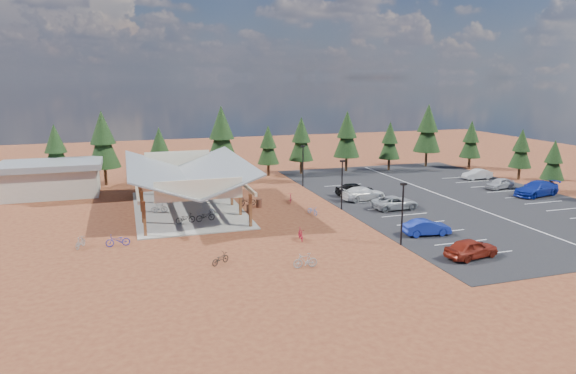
{
  "coord_description": "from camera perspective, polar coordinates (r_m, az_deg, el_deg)",
  "views": [
    {
      "loc": [
        -15.73,
        -44.96,
        13.26
      ],
      "look_at": [
        -0.33,
        3.38,
        2.43
      ],
      "focal_mm": 32.0,
      "sensor_mm": 36.0,
      "label": 1
    }
  ],
  "objects": [
    {
      "name": "ground",
      "position": [
        49.45,
        1.55,
        -3.51
      ],
      "size": [
        140.0,
        140.0,
        0.0
      ],
      "primitive_type": "plane",
      "color": "#5A2617",
      "rests_on": "ground"
    },
    {
      "name": "asphalt_lot",
      "position": [
        60.4,
        17.4,
        -1.18
      ],
      "size": [
        27.0,
        44.0,
        0.04
      ],
      "primitive_type": "cube",
      "color": "black",
      "rests_on": "ground"
    },
    {
      "name": "concrete_pad",
      "position": [
        53.92,
        -11.04,
        -2.36
      ],
      "size": [
        10.6,
        18.6,
        0.1
      ],
      "primitive_type": "cube",
      "color": "gray",
      "rests_on": "ground"
    },
    {
      "name": "bike_pavilion",
      "position": [
        53.12,
        -11.2,
        1.58
      ],
      "size": [
        11.65,
        19.4,
        4.97
      ],
      "color": "brown",
      "rests_on": "concrete_pad"
    },
    {
      "name": "outbuilding",
      "position": [
        64.49,
        -24.75,
        0.9
      ],
      "size": [
        11.0,
        7.0,
        3.9
      ],
      "color": "#ADA593",
      "rests_on": "ground"
    },
    {
      "name": "lamp_post_0",
      "position": [
        41.93,
        12.6,
        -2.45
      ],
      "size": [
        0.5,
        0.25,
        5.14
      ],
      "color": "black",
      "rests_on": "ground"
    },
    {
      "name": "lamp_post_1",
      "position": [
        52.36,
        6.02,
        0.65
      ],
      "size": [
        0.5,
        0.25,
        5.14
      ],
      "color": "black",
      "rests_on": "ground"
    },
    {
      "name": "lamp_post_2",
      "position": [
        63.34,
        1.68,
        2.7
      ],
      "size": [
        0.5,
        0.25,
        5.14
      ],
      "color": "black",
      "rests_on": "ground"
    },
    {
      "name": "trash_bin_0",
      "position": [
        51.52,
        -4.31,
        -2.39
      ],
      "size": [
        0.6,
        0.6,
        0.9
      ],
      "primitive_type": "cylinder",
      "color": "#4D291B",
      "rests_on": "ground"
    },
    {
      "name": "trash_bin_1",
      "position": [
        53.56,
        -3.25,
        -1.81
      ],
      "size": [
        0.6,
        0.6,
        0.9
      ],
      "primitive_type": "cylinder",
      "color": "#4D291B",
      "rests_on": "ground"
    },
    {
      "name": "pine_0",
      "position": [
        68.17,
        -24.41,
        3.84
      ],
      "size": [
        3.37,
        3.37,
        7.86
      ],
      "color": "#382314",
      "rests_on": "ground"
    },
    {
      "name": "pine_1",
      "position": [
        67.73,
        -19.88,
        4.93
      ],
      "size": [
        4.01,
        4.01,
        9.35
      ],
      "color": "#382314",
      "rests_on": "ground"
    },
    {
      "name": "pine_2",
      "position": [
        67.72,
        -14.08,
        4.13
      ],
      "size": [
        3.06,
        3.06,
        7.13
      ],
      "color": "#382314",
      "rests_on": "ground"
    },
    {
      "name": "pine_3",
      "position": [
        67.46,
        -7.38,
        5.75
      ],
      "size": [
        4.2,
        4.2,
        9.78
      ],
      "color": "#382314",
      "rests_on": "ground"
    },
    {
      "name": "pine_4",
      "position": [
        70.24,
        -2.22,
        4.66
      ],
      "size": [
        2.99,
        2.99,
        6.96
      ],
      "color": "#382314",
      "rests_on": "ground"
    },
    {
      "name": "pine_5",
      "position": [
        71.54,
        1.48,
        5.33
      ],
      "size": [
        3.45,
        3.45,
        8.03
      ],
      "color": "#382314",
      "rests_on": "ground"
    },
    {
      "name": "pine_6",
      "position": [
        74.02,
        6.56,
        5.81
      ],
      "size": [
        3.74,
        3.74,
        8.72
      ],
      "color": "#382314",
      "rests_on": "ground"
    },
    {
      "name": "pine_7",
      "position": [
        75.96,
        11.24,
        5.07
      ],
      "size": [
        3.05,
        3.05,
        7.11
      ],
      "color": "#382314",
      "rests_on": "ground"
    },
    {
      "name": "pine_8",
      "position": [
        80.38,
        15.26,
        6.29
      ],
      "size": [
        4.06,
        4.06,
        9.46
      ],
      "color": "#382314",
      "rests_on": "ground"
    },
    {
      "name": "pine_11",
      "position": [
        67.99,
        27.42,
        2.67
      ],
      "size": [
        2.66,
        2.66,
        6.19
      ],
      "color": "#382314",
      "rests_on": "ground"
    },
    {
      "name": "pine_12",
      "position": [
        74.24,
        24.49,
        3.9
      ],
      "size": [
        2.9,
        2.9,
        6.76
      ],
      "color": "#382314",
      "rests_on": "ground"
    },
    {
      "name": "pine_13",
      "position": [
        80.29,
        19.66,
        4.99
      ],
      "size": [
        3.07,
        3.07,
        7.16
      ],
      "color": "#382314",
      "rests_on": "ground"
    },
    {
      "name": "bike_0",
      "position": [
        48.25,
        -11.33,
        -3.43
      ],
      "size": [
        1.93,
        0.97,
        0.97
      ],
      "primitive_type": "imported",
      "rotation": [
        0.0,
        0.0,
        1.75
      ],
      "color": "black",
      "rests_on": "concrete_pad"
    },
    {
      "name": "bike_1",
      "position": [
        52.58,
        -14.14,
        -2.28
      ],
      "size": [
        1.65,
        0.59,
        0.97
      ],
      "primitive_type": "imported",
      "rotation": [
        0.0,
        0.0,
        1.49
      ],
      "color": "gray",
      "rests_on": "concrete_pad"
    },
    {
      "name": "bike_2",
      "position": [
        56.94,
        -12.83,
        -1.14
      ],
      "size": [
        1.87,
        1.09,
        0.93
      ],
      "primitive_type": "imported",
      "rotation": [
        0.0,
        0.0,
        1.86
      ],
      "color": "navy",
      "rests_on": "concrete_pad"
    },
    {
      "name": "bike_3",
      "position": [
        60.54,
        -13.35,
        -0.31
      ],
      "size": [
        1.86,
        0.71,
        1.09
      ],
      "primitive_type": "imported",
      "rotation": [
        0.0,
        0.0,
        1.68
      ],
      "color": "maroon",
      "rests_on": "concrete_pad"
    },
    {
      "name": "bike_4",
      "position": [
        48.69,
        -9.17,
        -3.21
      ],
      "size": [
        1.91,
        0.98,
        0.96
      ],
      "primitive_type": "imported",
      "rotation": [
        0.0,
        0.0,
        1.77
      ],
      "color": "black",
      "rests_on": "concrete_pad"
    },
    {
      "name": "bike_5",
      "position": [
        50.51,
        -9.09,
        -2.59
      ],
      "size": [
        1.82,
        0.75,
        1.06
      ],
      "primitive_type": "imported",
      "rotation": [
        0.0,
        0.0,
        1.42
      ],
      "color": "gray",
      "rests_on": "concrete_pad"
    },
    {
      "name": "bike_6",
      "position": [
        57.76,
        -7.92,
        -0.76
      ],
      "size": [
        1.93,
        1.2,
        0.96
      ],
      "primitive_type": "imported",
      "rotation": [
        0.0,
        0.0,
        1.24
      ],
      "color": "navy",
      "rests_on": "concrete_pad"
    },
    {
      "name": "bike_7",
      "position": [
        58.82,
        -9.56,
        -0.58
      ],
      "size": [
        1.59,
        0.5,
        0.95
      ],
      "primitive_type": "imported",
      "rotation": [
        0.0,
        0.0,
        1.54
      ],
      "color": "#9C2814",
      "rests_on": "concrete_pad"
    },
    {
      "name": "bike_9",
      "position": [
        44.13,
        -22.08,
        -5.72
      ],
      "size": [
        1.02,
        1.61,
        0.94
      ],
      "primitive_type": "imported",
      "rotation": [
        0.0,
        0.0,
        2.74
      ],
      "color": "gray",
      "rests_on": "ground"
    },
    {
      "name": "bike_10",
      "position": [
        43.52,
        -18.39,
        -5.65
      ],
      "size": [
        1.88,
        0.68,
        0.98
      ],
      "primitive_type": "imported",
      "rotation": [
        0.0,
        0.0,
        4.73
      ],
      "color": "#17219E",
      "rests_on": "ground"
    },
    {
      "name": "bike_11",
      "position": [
        42.78,
        1.41,
        -5.29
      ],
      "size": [
        0.71,
        1.78,
        1.04
      ],
      "primitive_type": "imported",
      "rotation": [
        0.0,
        0.0,
        -0.13
      ],
      "color": "maroon",
      "rests_on": "ground"
    },
    {
      "name": "bike_12",
      "position": [
        37.83,
        -7.53,
        -7.9
      ],
      "size": [
        1.64,
        1.4,
        0.85
      ],
      "primitive_type": "imported",
      "rotation": [
        0.0,
        0.0,
        2.19
      ],
      "color": "black",
      "rests_on": "ground"
    },
    {
      "name": "bike_13",
      "position": [
        36.84,
        1.93,
        -8.17
      ],
      "size": [
        1.8,
        0.59,
        1.07
      ],
      "primitive_type": "imported",
      "rotation": [
        0.0,
        0.0,
        4.66
      ],
      "color": "gray",
      "rests_on": "ground"
    },
    {
      "name": "bike_14",
      "position": [
        50.82,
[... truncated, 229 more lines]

